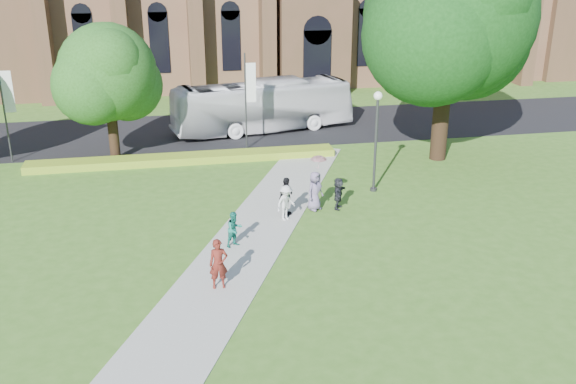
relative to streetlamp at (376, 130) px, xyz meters
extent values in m
plane|color=#3D6A1F|center=(-7.50, -6.50, -3.30)|extent=(160.00, 160.00, 0.00)
cube|color=black|center=(-7.50, 13.50, -3.29)|extent=(160.00, 10.00, 0.02)
cube|color=#B2B2A8|center=(-7.50, -5.50, -3.28)|extent=(15.58, 28.54, 0.04)
cube|color=gold|center=(-9.50, 6.70, -3.07)|extent=(18.00, 1.40, 0.45)
cube|color=brown|center=(2.50, 24.50, 1.20)|extent=(6.00, 2.50, 9.00)
cylinder|color=#38383D|center=(0.00, 0.00, -0.90)|extent=(0.14, 0.14, 4.80)
sphere|color=white|center=(0.00, 0.00, 1.72)|extent=(0.44, 0.44, 0.44)
cylinder|color=#38383D|center=(0.00, 0.00, -3.22)|extent=(0.36, 0.36, 0.15)
cylinder|color=#332114|center=(5.50, 4.50, 0.00)|extent=(0.96, 0.96, 6.60)
sphere|color=#0F370F|center=(5.50, 4.50, 5.10)|extent=(9.60, 9.60, 9.60)
cylinder|color=#332114|center=(-13.50, 8.00, -1.23)|extent=(0.60, 0.60, 4.12)
sphere|color=#214715|center=(-13.50, 8.00, 1.95)|extent=(5.60, 5.60, 5.60)
cylinder|color=#38383D|center=(-5.50, 8.70, -0.30)|extent=(0.10, 0.10, 6.00)
cube|color=white|center=(-5.15, 8.70, 0.90)|extent=(0.60, 0.02, 2.40)
cylinder|color=#38383D|center=(-19.50, 8.70, -0.30)|extent=(0.10, 0.10, 6.00)
cube|color=white|center=(-19.15, 8.70, 0.90)|extent=(0.60, 0.02, 2.40)
imported|color=silver|center=(-3.82, 12.76, -1.53)|extent=(12.84, 5.35, 3.48)
imported|color=#5F1D15|center=(-8.87, -8.76, -2.29)|extent=(0.72, 0.48, 1.92)
imported|color=#166E5D|center=(-7.88, -5.35, -2.48)|extent=(0.94, 0.88, 1.55)
imported|color=silver|center=(-5.23, -2.97, -2.42)|extent=(1.25, 1.12, 1.68)
imported|color=black|center=(-5.12, -2.43, -2.32)|extent=(1.06, 1.12, 1.87)
imported|color=slate|center=(-3.63, -2.01, -2.30)|extent=(1.11, 1.04, 1.91)
imported|color=#24262C|center=(-2.49, -2.10, -2.47)|extent=(1.04, 1.51, 1.56)
imported|color=#EDA7AD|center=(-3.45, -1.91, -1.01)|extent=(1.01, 1.01, 0.67)
camera|label=1|loc=(-10.40, -29.90, 8.52)|focal=40.00mm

